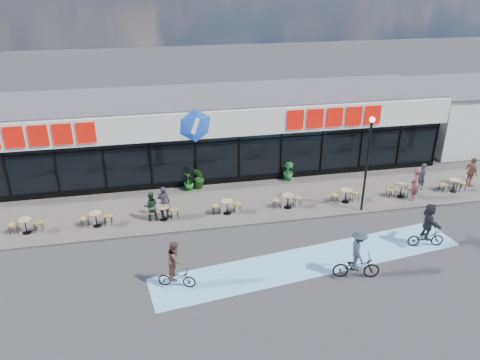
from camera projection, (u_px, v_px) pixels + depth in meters
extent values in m
plane|color=#28282B|center=(216.00, 253.00, 20.86)|extent=(120.00, 120.00, 0.00)
cube|color=#57514D|center=(203.00, 206.00, 24.85)|extent=(44.00, 5.00, 0.10)
cube|color=#6DA9CF|center=(312.00, 261.00, 20.25)|extent=(14.17, 4.13, 0.01)
cube|color=black|center=(191.00, 145.00, 29.15)|extent=(30.00, 6.00, 3.00)
cube|color=silver|center=(189.00, 110.00, 28.08)|extent=(30.60, 6.30, 1.50)
cube|color=#47474C|center=(188.00, 97.00, 27.88)|extent=(30.60, 6.30, 0.10)
cube|color=navy|center=(195.00, 137.00, 25.79)|extent=(30.60, 0.08, 0.18)
cube|color=black|center=(195.00, 144.00, 25.97)|extent=(30.00, 0.06, 0.08)
cube|color=black|center=(197.00, 184.00, 27.00)|extent=(30.00, 0.10, 0.40)
cube|color=#BB1007|center=(39.00, 135.00, 23.80)|extent=(5.63, 0.18, 1.10)
cube|color=#BB1007|center=(335.00, 117.00, 26.70)|extent=(5.63, 0.18, 1.10)
ellipsoid|color=blue|center=(195.00, 126.00, 25.25)|extent=(1.90, 0.24, 1.90)
cylinder|color=black|center=(7.00, 177.00, 24.64)|extent=(0.10, 0.10, 3.00)
cylinder|color=black|center=(57.00, 174.00, 25.09)|extent=(0.10, 0.10, 3.00)
cylinder|color=black|center=(105.00, 170.00, 25.54)|extent=(0.10, 0.10, 3.00)
cylinder|color=black|center=(151.00, 166.00, 26.00)|extent=(0.10, 0.10, 3.00)
cylinder|color=black|center=(196.00, 163.00, 26.45)|extent=(0.10, 0.10, 3.00)
cylinder|color=black|center=(239.00, 160.00, 26.90)|extent=(0.10, 0.10, 3.00)
cylinder|color=black|center=(281.00, 156.00, 27.35)|extent=(0.10, 0.10, 3.00)
cylinder|color=black|center=(322.00, 153.00, 27.81)|extent=(0.10, 0.10, 3.00)
cylinder|color=black|center=(361.00, 150.00, 28.26)|extent=(0.10, 0.10, 3.00)
cylinder|color=black|center=(399.00, 147.00, 28.71)|extent=(0.10, 0.10, 3.00)
cylinder|color=black|center=(435.00, 145.00, 29.16)|extent=(0.10, 0.10, 3.00)
cube|color=silver|center=(474.00, 114.00, 33.54)|extent=(9.00, 7.00, 4.00)
cube|color=#47474C|center=(480.00, 85.00, 32.69)|extent=(9.20, 7.20, 0.12)
cylinder|color=black|center=(366.00, 168.00, 23.33)|extent=(0.12, 0.12, 4.77)
sphere|color=#FFF2CC|center=(372.00, 120.00, 22.30)|extent=(0.28, 0.28, 0.28)
cylinder|color=tan|center=(24.00, 220.00, 21.90)|extent=(0.60, 0.60, 0.04)
cylinder|color=black|center=(26.00, 226.00, 22.04)|extent=(0.06, 0.06, 0.70)
cylinder|color=black|center=(27.00, 233.00, 22.19)|extent=(0.40, 0.40, 0.02)
cylinder|color=tan|center=(95.00, 213.00, 22.48)|extent=(0.60, 0.60, 0.04)
cylinder|color=black|center=(96.00, 220.00, 22.63)|extent=(0.06, 0.06, 0.70)
cylinder|color=black|center=(97.00, 226.00, 22.78)|extent=(0.40, 0.40, 0.02)
cylinder|color=tan|center=(163.00, 207.00, 23.06)|extent=(0.60, 0.60, 0.04)
cylinder|color=black|center=(163.00, 213.00, 23.21)|extent=(0.06, 0.06, 0.70)
cylinder|color=black|center=(164.00, 219.00, 23.36)|extent=(0.40, 0.40, 0.02)
cylinder|color=tan|center=(227.00, 201.00, 23.65)|extent=(0.60, 0.60, 0.04)
cylinder|color=black|center=(227.00, 207.00, 23.79)|extent=(0.06, 0.06, 0.70)
cylinder|color=black|center=(227.00, 213.00, 23.94)|extent=(0.40, 0.40, 0.02)
cylinder|color=tan|center=(288.00, 195.00, 24.23)|extent=(0.60, 0.60, 0.04)
cylinder|color=black|center=(288.00, 201.00, 24.38)|extent=(0.06, 0.06, 0.70)
cylinder|color=black|center=(288.00, 207.00, 24.53)|extent=(0.40, 0.40, 0.02)
cylinder|color=tan|center=(346.00, 190.00, 24.81)|extent=(0.60, 0.60, 0.04)
cylinder|color=black|center=(346.00, 196.00, 24.96)|extent=(0.06, 0.06, 0.70)
cylinder|color=black|center=(345.00, 202.00, 25.11)|extent=(0.40, 0.40, 0.02)
cylinder|color=tan|center=(402.00, 185.00, 25.40)|extent=(0.60, 0.60, 0.04)
cylinder|color=black|center=(401.00, 191.00, 25.54)|extent=(0.06, 0.06, 0.70)
cylinder|color=black|center=(400.00, 197.00, 25.69)|extent=(0.40, 0.40, 0.02)
cylinder|color=tan|center=(455.00, 180.00, 25.98)|extent=(0.60, 0.60, 0.04)
cylinder|color=black|center=(454.00, 186.00, 26.13)|extent=(0.06, 0.06, 0.70)
cylinder|color=black|center=(453.00, 191.00, 26.28)|extent=(0.40, 0.40, 0.02)
imported|color=#1E4A15|center=(199.00, 178.00, 26.33)|extent=(0.65, 0.77, 1.31)
imported|color=#1B5F1B|center=(189.00, 181.00, 26.31)|extent=(0.80, 0.80, 1.02)
imported|color=#195926|center=(288.00, 171.00, 27.54)|extent=(0.85, 0.85, 1.10)
imported|color=black|center=(164.00, 202.00, 23.33)|extent=(0.61, 0.40, 1.65)
imported|color=#1A2F20|center=(151.00, 206.00, 23.06)|extent=(0.75, 0.59, 1.52)
imported|color=#23222B|center=(422.00, 177.00, 26.28)|extent=(0.41, 0.58, 1.54)
imported|color=brown|center=(471.00, 172.00, 26.60)|extent=(0.48, 1.04, 1.74)
imported|color=brown|center=(414.00, 184.00, 24.99)|extent=(0.79, 0.76, 1.83)
imported|color=black|center=(356.00, 267.00, 19.02)|extent=(2.01, 1.04, 1.01)
imported|color=#28313F|center=(358.00, 250.00, 18.68)|extent=(0.86, 1.23, 1.74)
imported|color=black|center=(426.00, 238.00, 21.20)|extent=(1.71, 0.83, 0.86)
imported|color=black|center=(429.00, 221.00, 20.84)|extent=(0.75, 1.63, 1.69)
imported|color=black|center=(177.00, 278.00, 18.50)|extent=(1.62, 0.99, 0.80)
imported|color=brown|center=(175.00, 260.00, 18.14)|extent=(0.83, 0.94, 1.63)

